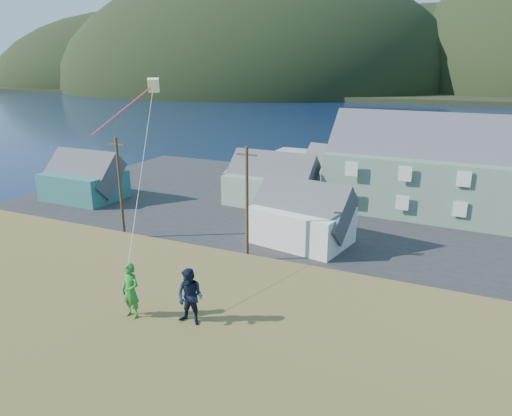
% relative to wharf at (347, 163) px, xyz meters
% --- Properties ---
extents(ground, '(900.00, 900.00, 0.00)m').
position_rel_wharf_xyz_m(ground, '(6.00, -40.00, -0.45)').
color(ground, '#0A1638').
rests_on(ground, ground).
extents(grass_strip, '(110.00, 8.00, 0.10)m').
position_rel_wharf_xyz_m(grass_strip, '(6.00, -42.00, -0.40)').
color(grass_strip, '#4C3D19').
rests_on(grass_strip, ground).
extents(waterfront_lot, '(72.00, 36.00, 0.12)m').
position_rel_wharf_xyz_m(waterfront_lot, '(6.00, -23.00, -0.39)').
color(waterfront_lot, '#28282B').
rests_on(waterfront_lot, ground).
extents(wharf, '(26.00, 14.00, 0.90)m').
position_rel_wharf_xyz_m(wharf, '(0.00, 0.00, 0.00)').
color(wharf, gray).
rests_on(wharf, ground).
extents(far_shore, '(900.00, 320.00, 2.00)m').
position_rel_wharf_xyz_m(far_shore, '(6.00, 290.00, 0.55)').
color(far_shore, black).
rests_on(far_shore, ground).
extents(lodge, '(34.99, 11.26, 12.16)m').
position_rel_wharf_xyz_m(lodge, '(20.13, -19.51, 4.23)').
color(lodge, slate).
rests_on(lodge, waterfront_lot).
extents(shed_teal, '(8.64, 6.15, 6.75)m').
position_rel_wharf_xyz_m(shed_teal, '(-22.52, -30.47, 2.07)').
color(shed_teal, '#32756E').
rests_on(shed_teal, waterfront_lot).
extents(shed_palegreen_near, '(9.81, 6.51, 6.90)m').
position_rel_wharf_xyz_m(shed_palegreen_near, '(-2.65, -23.56, 2.15)').
color(shed_palegreen_near, gray).
rests_on(shed_palegreen_near, waterfront_lot).
extents(shed_white, '(8.98, 6.77, 6.49)m').
position_rel_wharf_xyz_m(shed_white, '(4.08, -33.13, 2.05)').
color(shed_white, white).
rests_on(shed_white, waterfront_lot).
extents(shed_palegreen_far, '(10.34, 7.40, 6.27)m').
position_rel_wharf_xyz_m(shed_palegreen_far, '(2.39, -13.78, 1.96)').
color(shed_palegreen_far, gray).
rests_on(shed_palegreen_far, waterfront_lot).
extents(utility_poles, '(32.02, 0.24, 8.82)m').
position_rel_wharf_xyz_m(utility_poles, '(3.96, -38.50, 3.99)').
color(utility_poles, '#47331E').
rests_on(utility_poles, waterfront_lot).
extents(parked_cars, '(23.69, 10.95, 1.50)m').
position_rel_wharf_xyz_m(parked_cars, '(-2.89, -16.70, 0.38)').
color(parked_cars, white).
rests_on(parked_cars, waterfront_lot).
extents(kite_flyer_green, '(0.66, 0.47, 1.70)m').
position_rel_wharf_xyz_m(kite_flyer_green, '(7.21, -58.23, 7.60)').
color(kite_flyer_green, '#227F29').
rests_on(kite_flyer_green, hillside).
extents(kite_flyer_navy, '(0.84, 0.66, 1.70)m').
position_rel_wharf_xyz_m(kite_flyer_navy, '(9.01, -57.83, 7.60)').
color(kite_flyer_navy, '#121B31').
rests_on(kite_flyer_navy, hillside).
extents(kite_rig, '(2.40, 3.54, 8.76)m').
position_rel_wharf_xyz_m(kite_rig, '(3.65, -52.05, 12.98)').
color(kite_rig, '#FFFDC2').
rests_on(kite_rig, ground).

